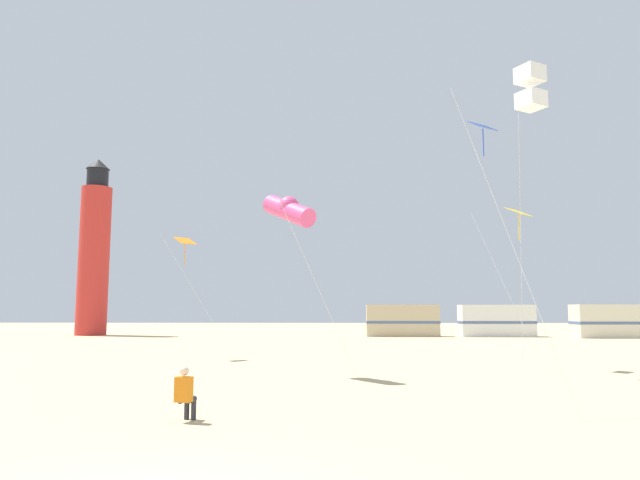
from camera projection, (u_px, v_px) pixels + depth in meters
The scene contains 10 objects.
kite_flyer_standing at pixel (185, 392), 12.28m from camera, with size 0.40×0.54×1.16m.
kite_box_white at pixel (530, 88), 15.35m from camera, with size 2.53×2.53×8.75m.
kite_diamond_orange at pixel (186, 245), 28.66m from camera, with size 3.28×3.28×5.95m.
kite_diamond_gold at pixel (518, 217), 23.97m from camera, with size 2.62×2.62×6.57m.
kite_diamond_blue at pixel (485, 136), 22.62m from camera, with size 2.08×2.41×9.67m.
kite_tube_rainbow at pixel (289, 210), 21.12m from camera, with size 3.56×3.63×6.66m.
lighthouse_distant at pixel (94, 252), 55.04m from camera, with size 2.80×2.80×16.80m.
rv_van_tan at pixel (402, 321), 52.03m from camera, with size 6.49×2.50×2.80m.
rv_van_white at pixel (496, 321), 51.62m from camera, with size 6.44×2.34×2.80m.
rv_van_cream at pixel (612, 321), 49.32m from camera, with size 6.51×2.53×2.80m.
Camera 1 is at (2.35, -6.76, 2.33)m, focal length 32.67 mm.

